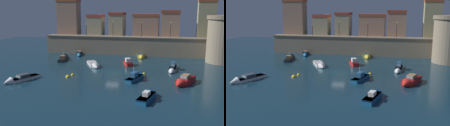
# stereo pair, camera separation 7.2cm
# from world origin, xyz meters

# --- Properties ---
(ground_plane) EXTENTS (107.30, 107.30, 0.00)m
(ground_plane) POSITION_xyz_m (0.00, 0.00, 0.00)
(ground_plane) COLOR #112D3D
(quay_wall) EXTENTS (43.91, 3.38, 4.69)m
(quay_wall) POSITION_xyz_m (0.00, 19.42, 2.35)
(quay_wall) COLOR gray
(quay_wall) RESTS_ON ground
(old_town_backdrop) EXTENTS (41.23, 5.70, 9.66)m
(old_town_backdrop) POSITION_xyz_m (-0.46, 22.98, 8.25)
(old_town_backdrop) COLOR #A27A61
(old_town_backdrop) RESTS_ON ground
(fortress_tower) EXTENTS (7.37, 7.37, 10.19)m
(fortress_tower) POSITION_xyz_m (21.35, 14.13, 5.16)
(fortress_tower) COLOR gray
(fortress_tower) RESTS_ON ground
(quay_lamp_0) EXTENTS (0.32, 0.32, 3.05)m
(quay_lamp_0) POSITION_xyz_m (-11.46, 19.42, 6.75)
(quay_lamp_0) COLOR black
(quay_lamp_0) RESTS_ON quay_wall
(quay_lamp_1) EXTENTS (0.32, 0.32, 3.76)m
(quay_lamp_1) POSITION_xyz_m (-4.31, 19.42, 7.16)
(quay_lamp_1) COLOR black
(quay_lamp_1) RESTS_ON quay_wall
(quay_lamp_2) EXTENTS (0.32, 0.32, 3.67)m
(quay_lamp_2) POSITION_xyz_m (3.04, 19.42, 7.11)
(quay_lamp_2) COLOR black
(quay_lamp_2) RESTS_ON quay_wall
(quay_lamp_3) EXTENTS (0.32, 0.32, 3.71)m
(quay_lamp_3) POSITION_xyz_m (10.06, 19.42, 7.13)
(quay_lamp_3) COLOR black
(quay_lamp_3) RESTS_ON quay_wall
(moored_boat_0) EXTENTS (3.74, 6.10, 1.81)m
(moored_boat_0) POSITION_xyz_m (12.72, -5.27, 0.50)
(moored_boat_0) COLOR red
(moored_boat_0) RESTS_ON ground
(moored_boat_1) EXTENTS (2.27, 4.43, 1.60)m
(moored_boat_1) POSITION_xyz_m (3.52, 15.59, 0.34)
(moored_boat_1) COLOR gold
(moored_boat_1) RESTS_ON ground
(moored_boat_2) EXTENTS (2.95, 6.14, 2.59)m
(moored_boat_2) POSITION_xyz_m (5.09, -3.97, 0.42)
(moored_boat_2) COLOR #195689
(moored_boat_2) RESTS_ON ground
(moored_boat_3) EXTENTS (3.92, 6.70, 1.50)m
(moored_boat_3) POSITION_xyz_m (-13.33, -9.55, 0.33)
(moored_boat_3) COLOR white
(moored_boat_3) RESTS_ON ground
(moored_boat_4) EXTENTS (2.93, 7.13, 2.55)m
(moored_boat_4) POSITION_xyz_m (-13.76, 9.77, 0.32)
(moored_boat_4) COLOR #333338
(moored_boat_4) RESTS_ON ground
(moored_boat_5) EXTENTS (2.91, 5.17, 1.39)m
(moored_boat_5) POSITION_xyz_m (-12.15, 15.47, 0.34)
(moored_boat_5) COLOR #195689
(moored_boat_5) RESTS_ON ground
(moored_boat_6) EXTENTS (3.02, 5.14, 1.69)m
(moored_boat_6) POSITION_xyz_m (1.54, 7.45, 0.49)
(moored_boat_6) COLOR red
(moored_boat_6) RESTS_ON ground
(moored_boat_7) EXTENTS (1.65, 6.60, 1.83)m
(moored_boat_7) POSITION_xyz_m (10.92, 3.74, 0.41)
(moored_boat_7) COLOR silver
(moored_boat_7) RESTS_ON ground
(moored_boat_8) EXTENTS (4.63, 6.61, 1.64)m
(moored_boat_8) POSITION_xyz_m (-4.70, 4.04, 0.28)
(moored_boat_8) COLOR white
(moored_boat_8) RESTS_ON ground
(moored_boat_9) EXTENTS (2.46, 5.71, 1.51)m
(moored_boat_9) POSITION_xyz_m (7.94, -13.35, 0.41)
(moored_boat_9) COLOR #195689
(moored_boat_9) RESTS_ON ground
(mooring_buoy_0) EXTENTS (0.78, 0.78, 0.78)m
(mooring_buoy_0) POSITION_xyz_m (-6.61, -5.35, 0.00)
(mooring_buoy_0) COLOR yellow
(mooring_buoy_0) RESTS_ON ground
(mooring_buoy_1) EXTENTS (0.61, 0.61, 0.61)m
(mooring_buoy_1) POSITION_xyz_m (-6.32, -3.82, 0.00)
(mooring_buoy_1) COLOR yellow
(mooring_buoy_1) RESTS_ON ground
(mooring_buoy_2) EXTENTS (0.64, 0.64, 0.64)m
(mooring_buoy_2) POSITION_xyz_m (5.96, -0.36, 0.00)
(mooring_buoy_2) COLOR yellow
(mooring_buoy_2) RESTS_ON ground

